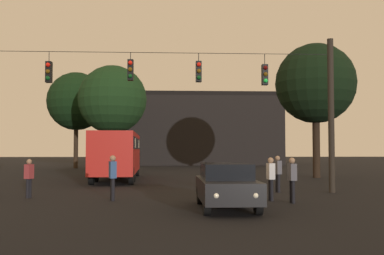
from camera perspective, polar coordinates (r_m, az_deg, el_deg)
name	(u,v)px	position (r m, az deg, el deg)	size (l,w,h in m)	color
ground_plane	(162,179)	(31.17, -3.70, -6.34)	(168.00, 168.00, 0.00)	black
overhead_signal_span	(160,103)	(21.12, -3.95, 3.07)	(16.17, 0.44, 7.15)	black
city_bus	(118,151)	(30.59, -9.15, -2.88)	(2.84, 11.07, 3.00)	#B21E19
car_near_right	(226,185)	(15.70, 4.25, -7.09)	(1.82, 4.35, 1.52)	black
pedestrian_crossing_left	(271,176)	(18.25, 9.69, -5.95)	(0.28, 0.39, 1.68)	black
pedestrian_crossing_center	(278,172)	(21.87, 10.52, -5.36)	(0.34, 0.42, 1.69)	black
pedestrian_crossing_right	(113,175)	(18.31, -9.76, -5.77)	(0.34, 0.42, 1.76)	black
pedestrian_near_bus	(292,177)	(17.65, 12.24, -6.02)	(0.29, 0.39, 1.69)	black
pedestrian_trailing	(29,176)	(20.20, -19.46, -5.67)	(0.34, 0.42, 1.59)	black
corner_building	(204,130)	(60.60, 1.44, -0.29)	(19.05, 10.30, 8.98)	black
tree_left_silhouette	(112,100)	(42.33, -9.78, 3.40)	(6.15, 6.15, 9.53)	black
tree_behind_building	(316,84)	(33.69, 14.99, 5.23)	(5.60, 5.60, 9.41)	black
tree_right_far	(76,101)	(49.54, -14.06, 3.13)	(6.02, 6.02, 9.96)	#2D2116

